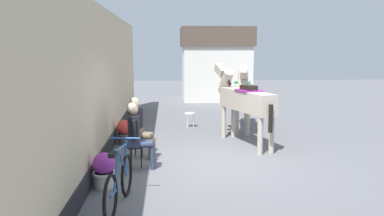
{
  "coord_description": "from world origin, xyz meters",
  "views": [
    {
      "loc": [
        -1.01,
        -8.18,
        2.46
      ],
      "look_at": [
        -0.4,
        1.2,
        1.05
      ],
      "focal_mm": 36.7,
      "sensor_mm": 36.0,
      "label": 1
    }
  ],
  "objects_px": {
    "seated_visitor_far": "(139,124)",
    "leaning_bicycle": "(119,183)",
    "seated_visitor_near": "(137,132)",
    "saddled_horse_near": "(244,100)",
    "spare_stool_white": "(189,115)",
    "flower_planter_far": "(124,131)",
    "flower_planter_near": "(104,169)",
    "saddled_horse_far": "(242,92)"
  },
  "relations": [
    {
      "from": "seated_visitor_far",
      "to": "leaning_bicycle",
      "type": "distance_m",
      "value": 2.9
    },
    {
      "from": "seated_visitor_far",
      "to": "seated_visitor_near",
      "type": "bearing_deg",
      "value": -88.13
    },
    {
      "from": "saddled_horse_near",
      "to": "spare_stool_white",
      "type": "relative_size",
      "value": 6.29
    },
    {
      "from": "seated_visitor_far",
      "to": "flower_planter_far",
      "type": "bearing_deg",
      "value": 109.19
    },
    {
      "from": "spare_stool_white",
      "to": "seated_visitor_near",
      "type": "bearing_deg",
      "value": -107.12
    },
    {
      "from": "seated_visitor_far",
      "to": "saddled_horse_near",
      "type": "distance_m",
      "value": 2.9
    },
    {
      "from": "flower_planter_near",
      "to": "saddled_horse_near",
      "type": "bearing_deg",
      "value": 44.69
    },
    {
      "from": "flower_planter_near",
      "to": "spare_stool_white",
      "type": "xyz_separation_m",
      "value": [
        1.85,
        5.42,
        0.07
      ]
    },
    {
      "from": "seated_visitor_far",
      "to": "saddled_horse_far",
      "type": "bearing_deg",
      "value": 45.5
    },
    {
      "from": "spare_stool_white",
      "to": "flower_planter_near",
      "type": "bearing_deg",
      "value": -108.83
    },
    {
      "from": "flower_planter_far",
      "to": "saddled_horse_near",
      "type": "bearing_deg",
      "value": -3.94
    },
    {
      "from": "flower_planter_near",
      "to": "seated_visitor_far",
      "type": "bearing_deg",
      "value": 75.93
    },
    {
      "from": "leaning_bicycle",
      "to": "spare_stool_white",
      "type": "xyz_separation_m",
      "value": [
        1.47,
        6.35,
        0.0
      ]
    },
    {
      "from": "saddled_horse_near",
      "to": "flower_planter_near",
      "type": "relative_size",
      "value": 4.52
    },
    {
      "from": "spare_stool_white",
      "to": "flower_planter_far",
      "type": "bearing_deg",
      "value": -130.84
    },
    {
      "from": "seated_visitor_far",
      "to": "flower_planter_near",
      "type": "height_order",
      "value": "seated_visitor_far"
    },
    {
      "from": "seated_visitor_near",
      "to": "seated_visitor_far",
      "type": "relative_size",
      "value": 1.0
    },
    {
      "from": "saddled_horse_far",
      "to": "flower_planter_near",
      "type": "xyz_separation_m",
      "value": [
        -3.44,
        -4.95,
        -0.82
      ]
    },
    {
      "from": "flower_planter_far",
      "to": "leaning_bicycle",
      "type": "height_order",
      "value": "leaning_bicycle"
    },
    {
      "from": "saddled_horse_far",
      "to": "leaning_bicycle",
      "type": "bearing_deg",
      "value": -117.48
    },
    {
      "from": "seated_visitor_near",
      "to": "leaning_bicycle",
      "type": "relative_size",
      "value": 0.79
    },
    {
      "from": "flower_planter_far",
      "to": "spare_stool_white",
      "type": "height_order",
      "value": "flower_planter_far"
    },
    {
      "from": "seated_visitor_near",
      "to": "saddled_horse_near",
      "type": "xyz_separation_m",
      "value": [
        2.61,
        2.0,
        0.38
      ]
    },
    {
      "from": "saddled_horse_far",
      "to": "spare_stool_white",
      "type": "xyz_separation_m",
      "value": [
        -1.59,
        0.48,
        -0.76
      ]
    },
    {
      "from": "saddled_horse_far",
      "to": "leaning_bicycle",
      "type": "relative_size",
      "value": 1.7
    },
    {
      "from": "spare_stool_white",
      "to": "seated_visitor_far",
      "type": "bearing_deg",
      "value": -111.37
    },
    {
      "from": "seated_visitor_near",
      "to": "spare_stool_white",
      "type": "height_order",
      "value": "seated_visitor_near"
    },
    {
      "from": "seated_visitor_far",
      "to": "saddled_horse_far",
      "type": "height_order",
      "value": "saddled_horse_far"
    },
    {
      "from": "seated_visitor_near",
      "to": "leaning_bicycle",
      "type": "bearing_deg",
      "value": -93.75
    },
    {
      "from": "saddled_horse_far",
      "to": "spare_stool_white",
      "type": "height_order",
      "value": "saddled_horse_far"
    },
    {
      "from": "flower_planter_far",
      "to": "seated_visitor_near",
      "type": "bearing_deg",
      "value": -77.24
    },
    {
      "from": "flower_planter_near",
      "to": "saddled_horse_far",
      "type": "bearing_deg",
      "value": 55.19
    },
    {
      "from": "seated_visitor_far",
      "to": "spare_stool_white",
      "type": "bearing_deg",
      "value": 68.63
    },
    {
      "from": "flower_planter_far",
      "to": "leaning_bicycle",
      "type": "bearing_deg",
      "value": -85.03
    },
    {
      "from": "saddled_horse_far",
      "to": "flower_planter_far",
      "type": "bearing_deg",
      "value": -154.34
    },
    {
      "from": "flower_planter_far",
      "to": "flower_planter_near",
      "type": "bearing_deg",
      "value": -90.24
    },
    {
      "from": "saddled_horse_near",
      "to": "saddled_horse_far",
      "type": "relative_size",
      "value": 0.97
    },
    {
      "from": "saddled_horse_far",
      "to": "flower_planter_far",
      "type": "height_order",
      "value": "saddled_horse_far"
    },
    {
      "from": "saddled_horse_near",
      "to": "flower_planter_far",
      "type": "xyz_separation_m",
      "value": [
        -3.11,
        0.21,
        -0.82
      ]
    },
    {
      "from": "leaning_bicycle",
      "to": "seated_visitor_near",
      "type": "bearing_deg",
      "value": 86.25
    },
    {
      "from": "seated_visitor_far",
      "to": "saddled_horse_far",
      "type": "relative_size",
      "value": 0.47
    },
    {
      "from": "saddled_horse_far",
      "to": "leaning_bicycle",
      "type": "distance_m",
      "value": 6.67
    }
  ]
}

